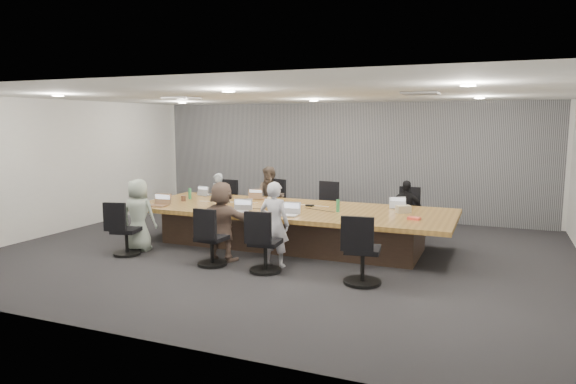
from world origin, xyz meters
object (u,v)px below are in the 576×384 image
at_px(person_5, 222,221).
at_px(person_3, 405,210).
at_px(chair_6, 265,247).
at_px(chair_7, 363,255).
at_px(laptop_0, 206,195).
at_px(canvas_bag, 403,209).
at_px(chair_0, 226,206).
at_px(snack_packet, 414,218).
at_px(stapler, 273,209).
at_px(chair_4, 126,235).
at_px(chair_1, 277,206).
at_px(person_0, 218,199).
at_px(person_1, 270,198).
at_px(bottle_green_left, 190,194).
at_px(person_6, 274,224).
at_px(bottle_clear, 219,195).
at_px(conference_table, 290,225).
at_px(chair_5, 212,243).
at_px(laptop_4, 157,206).
at_px(chair_2, 327,210).
at_px(laptop_5, 237,212).
at_px(person_4, 139,215).
at_px(laptop_1, 260,198).
at_px(laptop_6, 287,215).
at_px(chair_3, 408,217).
at_px(bottle_green_right, 338,206).

bearing_deg(person_5, person_3, -132.38).
xyz_separation_m(chair_6, person_3, (1.64, 3.05, 0.20)).
distance_m(chair_7, laptop_0, 4.86).
height_order(person_5, canvas_bag, person_5).
distance_m(chair_0, snack_packet, 5.10).
height_order(person_5, stapler, person_5).
bearing_deg(chair_7, chair_4, 172.08).
bearing_deg(chair_1, person_0, 34.26).
xyz_separation_m(laptop_0, person_3, (4.25, 0.55, -0.15)).
bearing_deg(chair_4, person_1, 51.04).
distance_m(chair_0, person_5, 3.48).
xyz_separation_m(chair_0, bottle_green_left, (-0.01, -1.49, 0.48)).
bearing_deg(person_6, bottle_clear, -38.56).
distance_m(canvas_bag, snack_packet, 0.64).
distance_m(conference_table, chair_5, 1.83).
bearing_deg(laptop_4, chair_2, 37.37).
distance_m(laptop_0, person_3, 4.28).
bearing_deg(person_1, chair_0, 160.04).
relative_size(laptop_4, laptop_5, 1.03).
height_order(chair_1, person_4, person_4).
distance_m(chair_2, person_1, 1.27).
relative_size(chair_7, canvas_bag, 3.50).
bearing_deg(laptop_1, chair_7, 127.87).
bearing_deg(person_6, chair_4, 8.33).
xyz_separation_m(conference_table, person_5, (-0.69, -1.35, 0.28)).
bearing_deg(person_5, chair_2, -104.31).
distance_m(chair_2, person_6, 3.06).
bearing_deg(laptop_6, bottle_clear, 147.33).
distance_m(conference_table, snack_packet, 2.39).
bearing_deg(chair_6, conference_table, 93.22).
distance_m(chair_3, person_5, 4.02).
bearing_deg(chair_1, bottle_green_left, 67.69).
xyz_separation_m(bottle_green_left, bottle_clear, (0.65, 0.07, -0.01)).
relative_size(chair_1, bottle_green_right, 3.84).
distance_m(person_3, laptop_6, 2.71).
height_order(chair_2, bottle_green_right, bottle_green_right).
bearing_deg(chair_6, laptop_1, 111.29).
bearing_deg(chair_1, laptop_0, 53.77).
bearing_deg(bottle_green_right, bottle_green_left, 174.83).
relative_size(chair_0, person_4, 0.56).
xyz_separation_m(laptop_0, laptop_4, (-0.10, -1.60, 0.00)).
height_order(conference_table, bottle_clear, bottle_clear).
distance_m(chair_6, bottle_clear, 2.83).
height_order(conference_table, snack_packet, snack_packet).
xyz_separation_m(laptop_4, bottle_green_left, (0.08, 1.01, 0.10)).
xyz_separation_m(person_5, bottle_clear, (-1.01, 1.63, 0.16)).
height_order(chair_6, canvas_bag, canvas_bag).
height_order(chair_3, laptop_6, chair_3).
relative_size(chair_7, laptop_4, 2.42).
xyz_separation_m(conference_table, chair_3, (1.92, 1.70, -0.00)).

